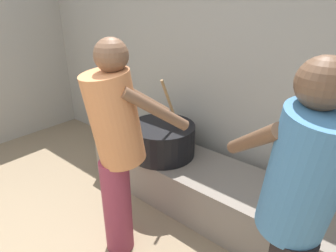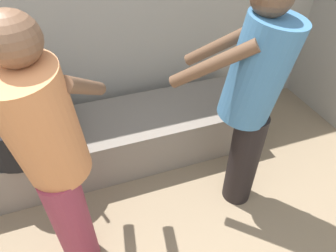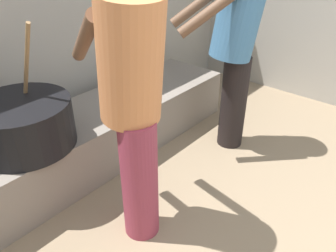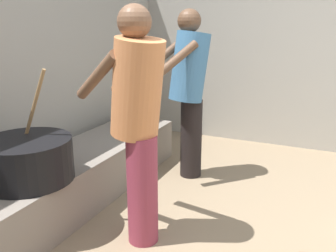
# 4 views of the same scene
# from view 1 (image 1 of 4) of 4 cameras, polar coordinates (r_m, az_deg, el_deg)

# --- Properties ---
(block_enclosure_rear) EXTENTS (5.23, 0.20, 1.99)m
(block_enclosure_rear) POSITION_cam_1_polar(r_m,az_deg,el_deg) (2.78, 9.87, 8.60)
(block_enclosure_rear) COLOR #9E998E
(block_enclosure_rear) RESTS_ON ground_plane
(hearth_ledge) EXTENTS (2.43, 0.60, 0.39)m
(hearth_ledge) POSITION_cam_1_polar(r_m,az_deg,el_deg) (2.56, 8.98, -12.69)
(hearth_ledge) COLOR slate
(hearth_ledge) RESTS_ON ground_plane
(cooking_pot_main) EXTENTS (0.59, 0.59, 0.74)m
(cooking_pot_main) POSITION_cam_1_polar(r_m,az_deg,el_deg) (2.63, -1.17, -2.66)
(cooking_pot_main) COLOR black
(cooking_pot_main) RESTS_ON hearth_ledge
(cook_in_orange_shirt) EXTENTS (0.54, 0.71, 1.51)m
(cook_in_orange_shirt) POSITION_cam_1_polar(r_m,az_deg,el_deg) (1.89, -9.96, -3.22)
(cook_in_orange_shirt) COLOR #8C3347
(cook_in_orange_shirt) RESTS_ON ground_plane
(cook_in_blue_shirt) EXTENTS (0.70, 0.66, 1.53)m
(cook_in_blue_shirt) POSITION_cam_1_polar(r_m,az_deg,el_deg) (1.44, 23.90, -14.41)
(cook_in_blue_shirt) COLOR black
(cook_in_blue_shirt) RESTS_ON ground_plane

